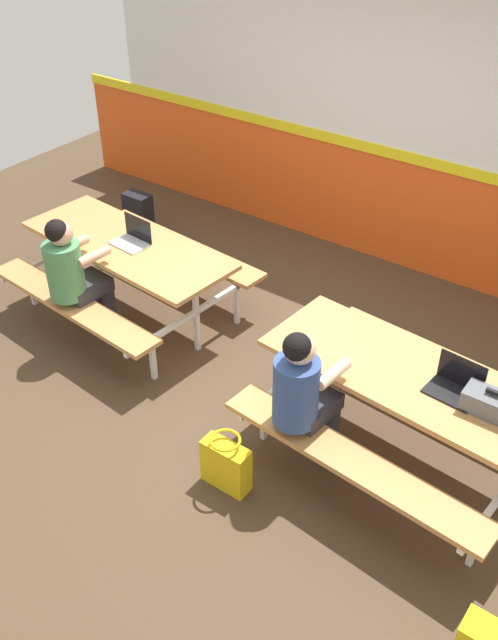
{
  "coord_description": "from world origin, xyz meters",
  "views": [
    {
      "loc": [
        2.59,
        -3.57,
        3.73
      ],
      "look_at": [
        0.0,
        0.02,
        0.55
      ],
      "focal_mm": 39.41,
      "sensor_mm": 36.0,
      "label": 1
    }
  ],
  "objects_px": {
    "picnic_table_left": "(128,259)",
    "student_nearer": "(73,271)",
    "tote_bag_bright": "(226,464)",
    "laptop_dark": "(455,385)",
    "picnic_table_right": "(407,393)",
    "toolbox_grey": "(496,406)",
    "student_further": "(303,390)",
    "satchel_spare": "(139,213)",
    "laptop_silver": "(133,238)"
  },
  "relations": [
    {
      "from": "picnic_table_left",
      "to": "laptop_silver",
      "type": "bearing_deg",
      "value": 30.19
    },
    {
      "from": "laptop_silver",
      "to": "tote_bag_bright",
      "type": "height_order",
      "value": "laptop_silver"
    },
    {
      "from": "student_nearer",
      "to": "picnic_table_right",
      "type": "bearing_deg",
      "value": 7.56
    },
    {
      "from": "tote_bag_bright",
      "to": "picnic_table_right",
      "type": "bearing_deg",
      "value": 49.05
    },
    {
      "from": "laptop_dark",
      "to": "student_nearer",
      "type": "bearing_deg",
      "value": -172.95
    },
    {
      "from": "laptop_silver",
      "to": "picnic_table_left",
      "type": "bearing_deg",
      "value": -149.81
    },
    {
      "from": "student_nearer",
      "to": "laptop_silver",
      "type": "height_order",
      "value": "student_nearer"
    },
    {
      "from": "picnic_table_left",
      "to": "laptop_dark",
      "type": "bearing_deg",
      "value": -3.16
    },
    {
      "from": "toolbox_grey",
      "to": "laptop_silver",
      "type": "bearing_deg",
      "value": 175.41
    },
    {
      "from": "picnic_table_right",
      "to": "student_further",
      "type": "relative_size",
      "value": 1.71
    },
    {
      "from": "student_further",
      "to": "toolbox_grey",
      "type": "height_order",
      "value": "student_further"
    },
    {
      "from": "toolbox_grey",
      "to": "tote_bag_bright",
      "type": "bearing_deg",
      "value": -147.48
    },
    {
      "from": "laptop_dark",
      "to": "tote_bag_bright",
      "type": "distance_m",
      "value": 1.59
    },
    {
      "from": "tote_bag_bright",
      "to": "satchel_spare",
      "type": "relative_size",
      "value": 0.98
    },
    {
      "from": "laptop_dark",
      "to": "toolbox_grey",
      "type": "bearing_deg",
      "value": -12.34
    },
    {
      "from": "picnic_table_right",
      "to": "student_nearer",
      "type": "xyz_separation_m",
      "value": [
        -2.81,
        -0.37,
        0.13
      ]
    },
    {
      "from": "picnic_table_left",
      "to": "student_further",
      "type": "distance_m",
      "value": 2.35
    },
    {
      "from": "student_further",
      "to": "laptop_silver",
      "type": "xyz_separation_m",
      "value": [
        -2.19,
        0.73,
        0.08
      ]
    },
    {
      "from": "picnic_table_right",
      "to": "student_further",
      "type": "xyz_separation_m",
      "value": [
        -0.51,
        -0.52,
        0.13
      ]
    },
    {
      "from": "student_nearer",
      "to": "tote_bag_bright",
      "type": "distance_m",
      "value": 2.14
    },
    {
      "from": "picnic_table_left",
      "to": "toolbox_grey",
      "type": "relative_size",
      "value": 5.15
    },
    {
      "from": "picnic_table_left",
      "to": "tote_bag_bright",
      "type": "xyz_separation_m",
      "value": [
        1.93,
        -1.12,
        -0.38
      ]
    },
    {
      "from": "picnic_table_right",
      "to": "satchel_spare",
      "type": "distance_m",
      "value": 4.05
    },
    {
      "from": "tote_bag_bright",
      "to": "student_further",
      "type": "bearing_deg",
      "value": 53.82
    },
    {
      "from": "picnic_table_right",
      "to": "laptop_dark",
      "type": "relative_size",
      "value": 6.1
    },
    {
      "from": "picnic_table_right",
      "to": "student_nearer",
      "type": "bearing_deg",
      "value": -172.44
    },
    {
      "from": "student_nearer",
      "to": "laptop_dark",
      "type": "xyz_separation_m",
      "value": [
        3.11,
        0.38,
        0.08
      ]
    },
    {
      "from": "picnic_table_right",
      "to": "tote_bag_bright",
      "type": "bearing_deg",
      "value": -130.95
    },
    {
      "from": "toolbox_grey",
      "to": "tote_bag_bright",
      "type": "distance_m",
      "value": 1.77
    },
    {
      "from": "tote_bag_bright",
      "to": "toolbox_grey",
      "type": "bearing_deg",
      "value": 32.52
    },
    {
      "from": "picnic_table_left",
      "to": "student_further",
      "type": "bearing_deg",
      "value": -17.23
    },
    {
      "from": "picnic_table_left",
      "to": "tote_bag_bright",
      "type": "height_order",
      "value": "picnic_table_left"
    },
    {
      "from": "student_nearer",
      "to": "satchel_spare",
      "type": "bearing_deg",
      "value": 119.03
    },
    {
      "from": "picnic_table_left",
      "to": "toolbox_grey",
      "type": "distance_m",
      "value": 3.35
    },
    {
      "from": "student_further",
      "to": "tote_bag_bright",
      "type": "bearing_deg",
      "value": -126.18
    },
    {
      "from": "picnic_table_left",
      "to": "laptop_silver",
      "type": "height_order",
      "value": "laptop_silver"
    },
    {
      "from": "picnic_table_right",
      "to": "satchel_spare",
      "type": "height_order",
      "value": "picnic_table_right"
    },
    {
      "from": "picnic_table_right",
      "to": "tote_bag_bright",
      "type": "relative_size",
      "value": 4.79
    },
    {
      "from": "student_nearer",
      "to": "toolbox_grey",
      "type": "relative_size",
      "value": 3.02
    },
    {
      "from": "picnic_table_left",
      "to": "tote_bag_bright",
      "type": "distance_m",
      "value": 2.27
    },
    {
      "from": "student_nearer",
      "to": "tote_bag_bright",
      "type": "xyz_separation_m",
      "value": [
        1.99,
        -0.57,
        -0.51
      ]
    },
    {
      "from": "picnic_table_right",
      "to": "tote_bag_bright",
      "type": "xyz_separation_m",
      "value": [
        -0.82,
        -0.94,
        -0.38
      ]
    },
    {
      "from": "picnic_table_left",
      "to": "student_nearer",
      "type": "relative_size",
      "value": 1.71
    },
    {
      "from": "picnic_table_right",
      "to": "laptop_dark",
      "type": "height_order",
      "value": "laptop_dark"
    },
    {
      "from": "laptop_silver",
      "to": "student_nearer",
      "type": "bearing_deg",
      "value": -101.69
    },
    {
      "from": "student_nearer",
      "to": "toolbox_grey",
      "type": "xyz_separation_m",
      "value": [
        3.4,
        0.32,
        0.1
      ]
    },
    {
      "from": "laptop_dark",
      "to": "satchel_spare",
      "type": "relative_size",
      "value": 0.77
    },
    {
      "from": "student_nearer",
      "to": "laptop_dark",
      "type": "height_order",
      "value": "student_nearer"
    },
    {
      "from": "student_nearer",
      "to": "student_further",
      "type": "bearing_deg",
      "value": -3.52
    },
    {
      "from": "student_nearer",
      "to": "tote_bag_bright",
      "type": "relative_size",
      "value": 2.81
    }
  ]
}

